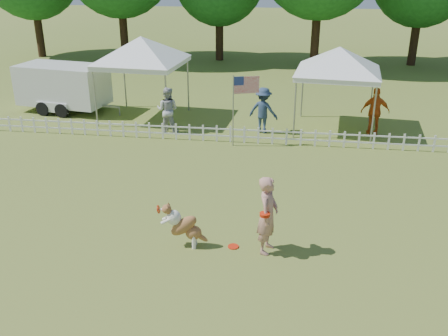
{
  "coord_description": "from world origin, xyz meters",
  "views": [
    {
      "loc": [
        1.92,
        -9.8,
        6.13
      ],
      "look_at": [
        0.23,
        2.0,
        1.1
      ],
      "focal_mm": 40.0,
      "sensor_mm": 36.0,
      "label": 1
    }
  ],
  "objects_px": {
    "cargo_trailer": "(63,88)",
    "dog": "(184,226)",
    "spectator_a": "(168,110)",
    "spectator_c": "(375,111)",
    "canopy_tent_left": "(143,79)",
    "canopy_tent_right": "(336,90)",
    "frisbee_on_turf": "(233,246)",
    "flag_pole": "(233,111)",
    "handler": "(268,215)",
    "spectator_b": "(263,110)"
  },
  "relations": [
    {
      "from": "cargo_trailer",
      "to": "dog",
      "type": "bearing_deg",
      "value": -44.19
    },
    {
      "from": "spectator_a",
      "to": "spectator_c",
      "type": "bearing_deg",
      "value": -168.42
    },
    {
      "from": "canopy_tent_left",
      "to": "canopy_tent_right",
      "type": "relative_size",
      "value": 1.05
    },
    {
      "from": "frisbee_on_turf",
      "to": "spectator_c",
      "type": "xyz_separation_m",
      "value": [
        4.2,
        8.65,
        0.87
      ]
    },
    {
      "from": "flag_pole",
      "to": "frisbee_on_turf",
      "type": "bearing_deg",
      "value": -102.62
    },
    {
      "from": "dog",
      "to": "spectator_a",
      "type": "relative_size",
      "value": 0.61
    },
    {
      "from": "handler",
      "to": "cargo_trailer",
      "type": "height_order",
      "value": "cargo_trailer"
    },
    {
      "from": "dog",
      "to": "canopy_tent_left",
      "type": "height_order",
      "value": "canopy_tent_left"
    },
    {
      "from": "canopy_tent_left",
      "to": "spectator_b",
      "type": "height_order",
      "value": "canopy_tent_left"
    },
    {
      "from": "canopy_tent_right",
      "to": "canopy_tent_left",
      "type": "bearing_deg",
      "value": -177.04
    },
    {
      "from": "frisbee_on_turf",
      "to": "cargo_trailer",
      "type": "bearing_deg",
      "value": 130.67
    },
    {
      "from": "canopy_tent_left",
      "to": "cargo_trailer",
      "type": "distance_m",
      "value": 3.85
    },
    {
      "from": "spectator_a",
      "to": "spectator_c",
      "type": "relative_size",
      "value": 0.97
    },
    {
      "from": "handler",
      "to": "spectator_c",
      "type": "bearing_deg",
      "value": -8.95
    },
    {
      "from": "cargo_trailer",
      "to": "spectator_a",
      "type": "xyz_separation_m",
      "value": [
        5.13,
        -2.2,
        -0.15
      ]
    },
    {
      "from": "handler",
      "to": "cargo_trailer",
      "type": "xyz_separation_m",
      "value": [
        -9.38,
        10.06,
        0.1
      ]
    },
    {
      "from": "canopy_tent_right",
      "to": "dog",
      "type": "bearing_deg",
      "value": -107.12
    },
    {
      "from": "dog",
      "to": "cargo_trailer",
      "type": "height_order",
      "value": "cargo_trailer"
    },
    {
      "from": "canopy_tent_left",
      "to": "spectator_c",
      "type": "bearing_deg",
      "value": -0.58
    },
    {
      "from": "canopy_tent_right",
      "to": "flag_pole",
      "type": "relative_size",
      "value": 1.23
    },
    {
      "from": "flag_pole",
      "to": "spectator_b",
      "type": "relative_size",
      "value": 1.45
    },
    {
      "from": "canopy_tent_left",
      "to": "spectator_b",
      "type": "distance_m",
      "value": 5.13
    },
    {
      "from": "frisbee_on_turf",
      "to": "canopy_tent_right",
      "type": "bearing_deg",
      "value": 73.07
    },
    {
      "from": "canopy_tent_right",
      "to": "frisbee_on_turf",
      "type": "bearing_deg",
      "value": -101.17
    },
    {
      "from": "dog",
      "to": "spectator_c",
      "type": "relative_size",
      "value": 0.59
    },
    {
      "from": "flag_pole",
      "to": "spectator_c",
      "type": "height_order",
      "value": "flag_pole"
    },
    {
      "from": "dog",
      "to": "spectator_b",
      "type": "xyz_separation_m",
      "value": [
        1.19,
        8.39,
        0.34
      ]
    },
    {
      "from": "canopy_tent_right",
      "to": "spectator_c",
      "type": "distance_m",
      "value": 1.64
    },
    {
      "from": "canopy_tent_left",
      "to": "dog",
      "type": "bearing_deg",
      "value": -64.18
    },
    {
      "from": "canopy_tent_right",
      "to": "spectator_c",
      "type": "bearing_deg",
      "value": -10.04
    },
    {
      "from": "spectator_a",
      "to": "frisbee_on_turf",
      "type": "bearing_deg",
      "value": 119.42
    },
    {
      "from": "flag_pole",
      "to": "spectator_c",
      "type": "relative_size",
      "value": 1.41
    },
    {
      "from": "handler",
      "to": "flag_pole",
      "type": "height_order",
      "value": "flag_pole"
    },
    {
      "from": "frisbee_on_turf",
      "to": "spectator_a",
      "type": "xyz_separation_m",
      "value": [
        -3.48,
        7.82,
        0.85
      ]
    },
    {
      "from": "spectator_a",
      "to": "spectator_b",
      "type": "height_order",
      "value": "spectator_a"
    },
    {
      "from": "dog",
      "to": "spectator_c",
      "type": "height_order",
      "value": "spectator_c"
    },
    {
      "from": "canopy_tent_left",
      "to": "spectator_c",
      "type": "height_order",
      "value": "canopy_tent_left"
    },
    {
      "from": "spectator_b",
      "to": "dog",
      "type": "bearing_deg",
      "value": 98.51
    },
    {
      "from": "dog",
      "to": "frisbee_on_turf",
      "type": "relative_size",
      "value": 4.2
    },
    {
      "from": "frisbee_on_turf",
      "to": "spectator_a",
      "type": "bearing_deg",
      "value": 113.98
    },
    {
      "from": "spectator_c",
      "to": "frisbee_on_turf",
      "type": "bearing_deg",
      "value": 63.55
    },
    {
      "from": "frisbee_on_turf",
      "to": "spectator_b",
      "type": "relative_size",
      "value": 0.15
    },
    {
      "from": "handler",
      "to": "frisbee_on_turf",
      "type": "bearing_deg",
      "value": 99.94
    },
    {
      "from": "frisbee_on_turf",
      "to": "canopy_tent_right",
      "type": "relative_size",
      "value": 0.08
    },
    {
      "from": "handler",
      "to": "cargo_trailer",
      "type": "bearing_deg",
      "value": 55.64
    },
    {
      "from": "frisbee_on_turf",
      "to": "canopy_tent_left",
      "type": "height_order",
      "value": "canopy_tent_left"
    },
    {
      "from": "canopy_tent_left",
      "to": "cargo_trailer",
      "type": "bearing_deg",
      "value": 175.42
    },
    {
      "from": "handler",
      "to": "flag_pole",
      "type": "bearing_deg",
      "value": 26.22
    },
    {
      "from": "handler",
      "to": "spectator_b",
      "type": "bearing_deg",
      "value": 17.34
    },
    {
      "from": "handler",
      "to": "spectator_c",
      "type": "xyz_separation_m",
      "value": [
        3.44,
        8.68,
        -0.02
      ]
    }
  ]
}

